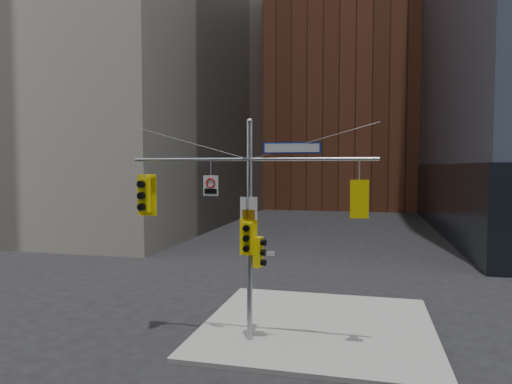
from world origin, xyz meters
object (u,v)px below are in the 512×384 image
at_px(traffic_light_pole_side, 259,252).
at_px(traffic_light_pole_front, 247,238).
at_px(traffic_light_east_arm, 359,199).
at_px(signal_assembly, 250,209).
at_px(traffic_light_west_arm, 144,195).
at_px(street_sign_blade, 292,148).
at_px(regulatory_sign_arm, 211,185).

height_order(traffic_light_pole_side, traffic_light_pole_front, traffic_light_pole_front).
bearing_deg(traffic_light_east_arm, traffic_light_pole_side, -5.08).
distance_m(signal_assembly, traffic_light_east_arm, 3.44).
relative_size(traffic_light_east_arm, traffic_light_pole_side, 1.19).
distance_m(traffic_light_west_arm, street_sign_blade, 5.28).
height_order(traffic_light_east_arm, street_sign_blade, street_sign_blade).
relative_size(traffic_light_pole_front, street_sign_blade, 0.66).
xyz_separation_m(traffic_light_east_arm, regulatory_sign_arm, (-4.72, -0.02, 0.37)).
bearing_deg(signal_assembly, traffic_light_west_arm, 179.78).
bearing_deg(traffic_light_pole_front, traffic_light_east_arm, 1.86).
bearing_deg(traffic_light_pole_side, traffic_light_west_arm, 100.60).
bearing_deg(traffic_light_pole_front, street_sign_blade, 8.62).
height_order(signal_assembly, traffic_light_pole_front, signal_assembly).
relative_size(traffic_light_west_arm, traffic_light_pole_side, 1.47).
bearing_deg(signal_assembly, traffic_light_pole_front, -90.06).
relative_size(signal_assembly, traffic_light_east_arm, 6.93).
bearing_deg(traffic_light_pole_side, signal_assembly, 100.70).
xyz_separation_m(signal_assembly, street_sign_blade, (1.36, 0.00, 1.93)).
relative_size(traffic_light_pole_side, traffic_light_pole_front, 0.82).
distance_m(signal_assembly, traffic_light_pole_side, 1.42).
distance_m(traffic_light_east_arm, traffic_light_pole_side, 3.56).
height_order(traffic_light_west_arm, traffic_light_pole_front, traffic_light_west_arm).
relative_size(signal_assembly, traffic_light_west_arm, 5.62).
bearing_deg(traffic_light_west_arm, street_sign_blade, 0.35).
height_order(traffic_light_west_arm, street_sign_blade, street_sign_blade).
distance_m(traffic_light_pole_side, street_sign_blade, 3.48).
bearing_deg(signal_assembly, traffic_light_east_arm, 0.03).
bearing_deg(street_sign_blade, signal_assembly, 176.60).
bearing_deg(signal_assembly, regulatory_sign_arm, -179.11).
bearing_deg(street_sign_blade, traffic_light_pole_side, 176.67).
distance_m(traffic_light_pole_front, street_sign_blade, 3.14).
distance_m(traffic_light_west_arm, regulatory_sign_arm, 2.41).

